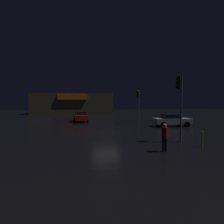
{
  "coord_description": "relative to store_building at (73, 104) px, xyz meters",
  "views": [
    {
      "loc": [
        -2.42,
        -16.98,
        2.69
      ],
      "look_at": [
        1.86,
        7.03,
        1.52
      ],
      "focal_mm": 29.06,
      "sensor_mm": 36.0,
      "label": 1
    }
  ],
  "objects": [
    {
      "name": "ground_plane",
      "position": [
        4.12,
        -30.89,
        -2.55
      ],
      "size": [
        120.0,
        120.0,
        0.0
      ],
      "primitive_type": "plane",
      "color": "black"
    },
    {
      "name": "store_building",
      "position": [
        0.0,
        0.0,
        0.0
      ],
      "size": [
        19.57,
        8.29,
        5.09
      ],
      "color": "brown",
      "rests_on": "ground"
    },
    {
      "name": "traffic_signal_main",
      "position": [
        9.1,
        -25.57,
        0.58
      ],
      "size": [
        0.42,
        0.42,
        4.42
      ],
      "color": "#595B60",
      "rests_on": "ground"
    },
    {
      "name": "traffic_signal_opposite",
      "position": [
        8.49,
        -36.38,
        0.84
      ],
      "size": [
        0.41,
        0.43,
        4.53
      ],
      "color": "#595B60",
      "rests_on": "ground"
    },
    {
      "name": "car_near",
      "position": [
        1.81,
        -21.01,
        -1.77
      ],
      "size": [
        2.13,
        4.4,
        1.49
      ],
      "color": "#A51414",
      "rests_on": "ground"
    },
    {
      "name": "car_far",
      "position": [
        12.24,
        -28.39,
        -1.81
      ],
      "size": [
        4.28,
        2.29,
        1.43
      ],
      "color": "#B7B7BF",
      "rests_on": "ground"
    },
    {
      "name": "pedestrian",
      "position": [
        6.33,
        -38.56,
        -1.64
      ],
      "size": [
        0.37,
        0.37,
        1.57
      ],
      "color": "black",
      "rests_on": "ground"
    },
    {
      "name": "bollard_kerb_a",
      "position": [
        9.09,
        -38.0,
        -2.06
      ],
      "size": [
        0.09,
        0.09,
        0.97
      ],
      "primitive_type": "cylinder",
      "color": "gold",
      "rests_on": "ground"
    }
  ]
}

